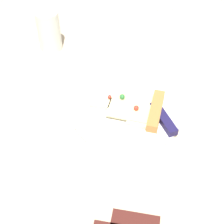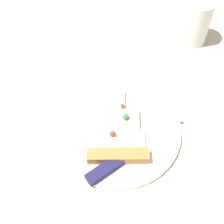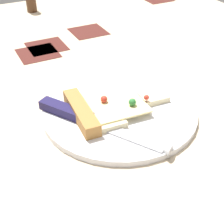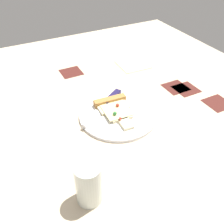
{
  "view_description": "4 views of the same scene",
  "coord_description": "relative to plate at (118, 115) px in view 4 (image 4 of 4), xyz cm",
  "views": [
    {
      "loc": [
        51.5,
        -2.69,
        57.81
      ],
      "look_at": [
        1.42,
        -11.82,
        3.22
      ],
      "focal_mm": 52.22,
      "sensor_mm": 36.0,
      "label": 1
    },
    {
      "loc": [
        1.48,
        26.28,
        59.3
      ],
      "look_at": [
        -1.49,
        -12.32,
        2.1
      ],
      "focal_mm": 52.29,
      "sensor_mm": 36.0,
      "label": 2
    },
    {
      "loc": [
        -43.04,
        13.33,
        33.29
      ],
      "look_at": [
        -3.66,
        -6.77,
        1.73
      ],
      "focal_mm": 52.2,
      "sensor_mm": 36.0,
      "label": 3
    },
    {
      "loc": [
        -36.71,
        -71.29,
        57.05
      ],
      "look_at": [
        -4.87,
        -9.49,
        3.19
      ],
      "focal_mm": 41.79,
      "sensor_mm": 36.0,
      "label": 4
    }
  ],
  "objects": [
    {
      "name": "napkin",
      "position": [
        24.44,
        30.67,
        -0.31
      ],
      "size": [
        13.5,
        13.5,
        0.4
      ],
      "primitive_type": "cube",
      "rotation": [
        0.0,
        0.0,
        -0.04
      ],
      "color": "beige",
      "rests_on": "ground_plane"
    },
    {
      "name": "knife",
      "position": [
        -1.16,
        6.4,
        1.12
      ],
      "size": [
        21.43,
        14.57,
        2.45
      ],
      "rotation": [
        0.0,
        0.0,
        2.13
      ],
      "color": "silver",
      "rests_on": "plate"
    },
    {
      "name": "drinking_glass",
      "position": [
        -21.78,
        -25.74,
        5.36
      ],
      "size": [
        6.41,
        6.41,
        11.75
      ],
      "primitive_type": "cylinder",
      "color": "silver",
      "rests_on": "ground_plane"
    },
    {
      "name": "pizza_slice",
      "position": [
        0.16,
        2.6,
        1.3
      ],
      "size": [
        12.15,
        17.88,
        2.57
      ],
      "rotation": [
        0.0,
        0.0,
        3.08
      ],
      "color": "beige",
      "rests_on": "plate"
    },
    {
      "name": "ground_plane",
      "position": [
        2.36,
        8.94,
        -2.01
      ],
      "size": [
        138.91,
        138.91,
        3.0
      ],
      "color": "#C6B293",
      "rests_on": "ground"
    },
    {
      "name": "plate",
      "position": [
        0.0,
        0.0,
        0.0
      ],
      "size": [
        26.79,
        26.79,
        1.02
      ],
      "primitive_type": "cylinder",
      "color": "silver",
      "rests_on": "ground_plane"
    }
  ]
}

